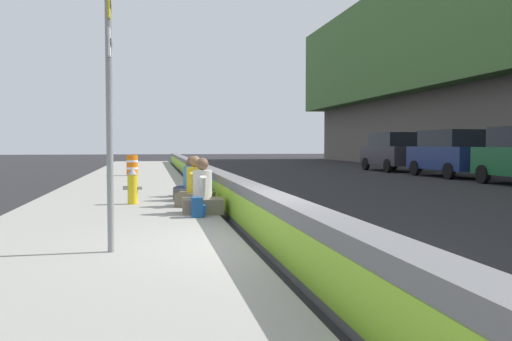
% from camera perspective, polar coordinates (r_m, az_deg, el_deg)
% --- Properties ---
extents(ground_plane, '(160.00, 160.00, 0.00)m').
position_cam_1_polar(ground_plane, '(8.25, 2.16, -8.45)').
color(ground_plane, '#232326').
rests_on(ground_plane, ground).
extents(sidewalk_strip, '(80.00, 4.40, 0.14)m').
position_cam_1_polar(sidewalk_strip, '(8.08, -16.69, -8.30)').
color(sidewalk_strip, gray).
rests_on(sidewalk_strip, ground_plane).
extents(jersey_barrier, '(76.00, 0.45, 0.85)m').
position_cam_1_polar(jersey_barrier, '(8.18, 2.14, -5.53)').
color(jersey_barrier, slate).
rests_on(jersey_barrier, ground_plane).
extents(route_sign_post, '(0.44, 0.09, 3.60)m').
position_cam_1_polar(route_sign_post, '(7.67, -14.95, 7.22)').
color(route_sign_post, gray).
rests_on(route_sign_post, sidewalk_strip).
extents(fire_hydrant, '(0.26, 0.46, 0.88)m').
position_cam_1_polar(fire_hydrant, '(13.71, -12.69, -1.55)').
color(fire_hydrant, gold).
rests_on(fire_hydrant, sidewalk_strip).
extents(seated_person_foreground, '(0.75, 0.87, 1.18)m').
position_cam_1_polar(seated_person_foreground, '(11.66, -5.57, -2.64)').
color(seated_person_foreground, '#706651').
rests_on(seated_person_foreground, sidewalk_strip).
extents(seated_person_middle, '(0.92, 1.01, 1.18)m').
position_cam_1_polar(seated_person_middle, '(13.05, -6.31, -2.06)').
color(seated_person_middle, '#706651').
rests_on(seated_person_middle, sidewalk_strip).
extents(seated_person_rear, '(0.88, 0.97, 1.15)m').
position_cam_1_polar(seated_person_rear, '(14.43, -6.65, -1.65)').
color(seated_person_rear, '#424247').
rests_on(seated_person_rear, sidewalk_strip).
extents(seated_person_far, '(0.83, 0.91, 1.04)m').
position_cam_1_polar(seated_person_far, '(15.51, -6.90, -1.46)').
color(seated_person_far, '#23284C').
rests_on(seated_person_far, sidewalk_strip).
extents(backpack, '(0.32, 0.28, 0.40)m').
position_cam_1_polar(backpack, '(11.08, -6.09, -3.83)').
color(backpack, navy).
rests_on(backpack, sidewalk_strip).
extents(construction_barrel, '(0.54, 0.54, 0.95)m').
position_cam_1_polar(construction_barrel, '(26.26, -12.72, 0.55)').
color(construction_barrel, orange).
rests_on(construction_barrel, sidewalk_strip).
extents(parked_car_fourth, '(4.86, 2.19, 2.28)m').
position_cam_1_polar(parked_car_fourth, '(28.14, 19.38, 1.75)').
color(parked_car_fourth, navy).
rests_on(parked_car_fourth, ground_plane).
extents(parked_car_midline, '(4.84, 2.14, 2.28)m').
position_cam_1_polar(parked_car_midline, '(33.46, 13.85, 1.96)').
color(parked_car_midline, '#28282D').
rests_on(parked_car_midline, ground_plane).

